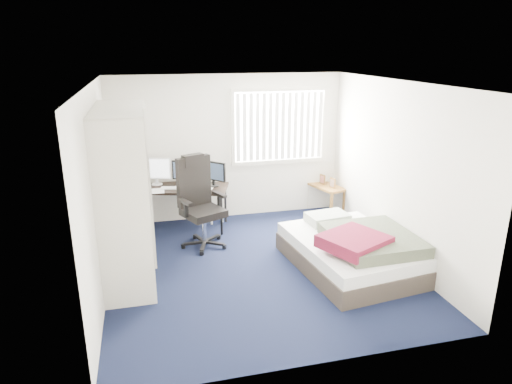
{
  "coord_description": "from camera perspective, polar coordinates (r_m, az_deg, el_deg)",
  "views": [
    {
      "loc": [
        -1.41,
        -5.54,
        2.93
      ],
      "look_at": [
        0.07,
        0.4,
        0.97
      ],
      "focal_mm": 32.0,
      "sensor_mm": 36.0,
      "label": 1
    }
  ],
  "objects": [
    {
      "name": "pine_box",
      "position": [
        6.25,
        -14.87,
        -9.49
      ],
      "size": [
        0.42,
        0.37,
        0.27
      ],
      "primitive_type": "cube",
      "rotation": [
        0.0,
        0.0,
        0.35
      ],
      "color": "#A28C51",
      "rests_on": "ground"
    },
    {
      "name": "window_assembly",
      "position": [
        8.04,
        2.95,
        8.21
      ],
      "size": [
        1.72,
        0.09,
        1.32
      ],
      "color": "white",
      "rests_on": "ground"
    },
    {
      "name": "bed",
      "position": [
        6.43,
        12.11,
        -7.06
      ],
      "size": [
        1.66,
        2.07,
        0.63
      ],
      "color": "#393029",
      "rests_on": "ground"
    },
    {
      "name": "desk",
      "position": [
        7.63,
        -9.06,
        0.93
      ],
      "size": [
        1.58,
        1.07,
        1.17
      ],
      "color": "black",
      "rests_on": "ground"
    },
    {
      "name": "ground",
      "position": [
        6.42,
        0.28,
        -9.38
      ],
      "size": [
        4.2,
        4.2,
        0.0
      ],
      "primitive_type": "plane",
      "color": "black",
      "rests_on": "ground"
    },
    {
      "name": "footstool",
      "position": [
        7.96,
        -5.16,
        -2.53
      ],
      "size": [
        0.34,
        0.3,
        0.23
      ],
      "color": "white",
      "rests_on": "ground"
    },
    {
      "name": "nightstand",
      "position": [
        8.41,
        8.76,
        0.39
      ],
      "size": [
        0.58,
        0.82,
        0.69
      ],
      "color": "brown",
      "rests_on": "ground"
    },
    {
      "name": "room_shell",
      "position": [
        5.89,
        0.3,
        3.81
      ],
      "size": [
        4.2,
        4.2,
        4.2
      ],
      "color": "silver",
      "rests_on": "ground"
    },
    {
      "name": "office_chair",
      "position": [
        6.98,
        -6.97,
        -2.43
      ],
      "size": [
        0.86,
        0.86,
        1.39
      ],
      "color": "black",
      "rests_on": "ground"
    },
    {
      "name": "closet",
      "position": [
        6.02,
        -15.97,
        1.86
      ],
      "size": [
        0.64,
        1.84,
        2.22
      ],
      "color": "beige",
      "rests_on": "ground"
    }
  ]
}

